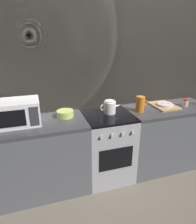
{
  "coord_description": "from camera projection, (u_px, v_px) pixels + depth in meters",
  "views": [
    {
      "loc": [
        -0.82,
        -2.16,
        1.82
      ],
      "look_at": [
        -0.13,
        0.0,
        0.95
      ],
      "focal_mm": 32.09,
      "sensor_mm": 36.0,
      "label": 1
    }
  ],
  "objects": [
    {
      "name": "ground_plane",
      "position": [
        107.0,
        174.0,
        2.81
      ],
      "size": [
        8.0,
        8.0,
        0.0
      ],
      "primitive_type": "plane",
      "color": "#6B6054"
    },
    {
      "name": "back_wall",
      "position": [
        100.0,
        85.0,
        2.66
      ],
      "size": [
        3.6,
        0.05,
        2.4
      ],
      "color": "#A39989",
      "rests_on": "ground_plane"
    },
    {
      "name": "counter_left",
      "position": [
        37.0,
        158.0,
        2.39
      ],
      "size": [
        1.2,
        0.6,
        0.9
      ],
      "color": "#515459",
      "rests_on": "ground_plane"
    },
    {
      "name": "stove_unit",
      "position": [
        107.0,
        146.0,
        2.64
      ],
      "size": [
        0.6,
        0.63,
        0.9
      ],
      "color": "#9E9EA3",
      "rests_on": "ground_plane"
    },
    {
      "name": "counter_right",
      "position": [
        166.0,
        136.0,
        2.9
      ],
      "size": [
        1.2,
        0.6,
        0.9
      ],
      "color": "#515459",
      "rests_on": "ground_plane"
    },
    {
      "name": "microwave",
      "position": [
        18.0,
        112.0,
        2.18
      ],
      "size": [
        0.46,
        0.35,
        0.27
      ],
      "color": "white",
      "rests_on": "counter_left"
    },
    {
      "name": "kettle",
      "position": [
        110.0,
        107.0,
        2.5
      ],
      "size": [
        0.28,
        0.15,
        0.17
      ],
      "color": "white",
      "rests_on": "stove_unit"
    },
    {
      "name": "mixing_bowl",
      "position": [
        65.0,
        114.0,
        2.4
      ],
      "size": [
        0.2,
        0.2,
        0.08
      ],
      "primitive_type": "cylinder",
      "color": "#B7D166",
      "rests_on": "counter_left"
    },
    {
      "name": "pitcher",
      "position": [
        140.0,
        104.0,
        2.55
      ],
      "size": [
        0.16,
        0.11,
        0.2
      ],
      "color": "orange",
      "rests_on": "counter_right"
    },
    {
      "name": "dish_pile",
      "position": [
        164.0,
        105.0,
        2.76
      ],
      "size": [
        0.3,
        0.4,
        0.06
      ],
      "color": "tan",
      "rests_on": "counter_right"
    },
    {
      "name": "spice_jar",
      "position": [
        185.0,
        103.0,
        2.76
      ],
      "size": [
        0.08,
        0.08,
        0.1
      ],
      "color": "silver",
      "rests_on": "counter_right"
    }
  ]
}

